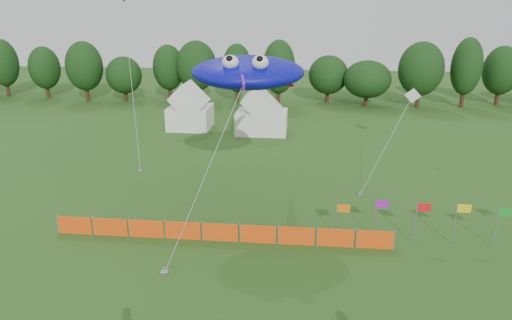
# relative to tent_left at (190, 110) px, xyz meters

# --- Properties ---
(treeline) EXTENTS (104.57, 8.78, 8.36)m
(treeline) POSITION_rel_tent_left_xyz_m (10.92, 13.60, 2.31)
(treeline) COLOR #382314
(treeline) RESTS_ON ground
(tent_left) EXTENTS (4.21, 4.21, 3.71)m
(tent_left) POSITION_rel_tent_left_xyz_m (0.00, 0.00, 0.00)
(tent_left) COLOR white
(tent_left) RESTS_ON ground
(tent_right) EXTENTS (5.00, 4.00, 3.53)m
(tent_right) POSITION_rel_tent_left_xyz_m (7.43, -1.07, -0.09)
(tent_right) COLOR white
(tent_right) RESTS_ON ground
(barrier_fence) EXTENTS (17.90, 0.06, 1.00)m
(barrier_fence) POSITION_rel_tent_left_xyz_m (7.22, -23.46, -1.37)
(barrier_fence) COLOR #F34B0D
(barrier_fence) RESTS_ON ground
(flag_row) EXTENTS (10.73, 0.77, 2.29)m
(flag_row) POSITION_rel_tent_left_xyz_m (18.57, -22.38, -0.41)
(flag_row) COLOR gray
(flag_row) RESTS_ON ground
(stingray_kite) EXTENTS (7.13, 15.91, 9.47)m
(stingray_kite) POSITION_rel_tent_left_xyz_m (8.32, -18.94, 6.44)
(stingray_kite) COLOR #0D0EC1
(stingray_kite) RESTS_ON ground
(small_kite_white) EXTENTS (5.80, 10.10, 5.58)m
(small_kite_white) POSITION_rel_tent_left_xyz_m (18.99, -9.15, 1.75)
(small_kite_white) COLOR white
(small_kite_white) RESTS_ON ground
(small_kite_dark) EXTENTS (3.71, 7.77, 13.14)m
(small_kite_dark) POSITION_rel_tent_left_xyz_m (-2.57, -8.81, 5.79)
(small_kite_dark) COLOR black
(small_kite_dark) RESTS_ON ground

